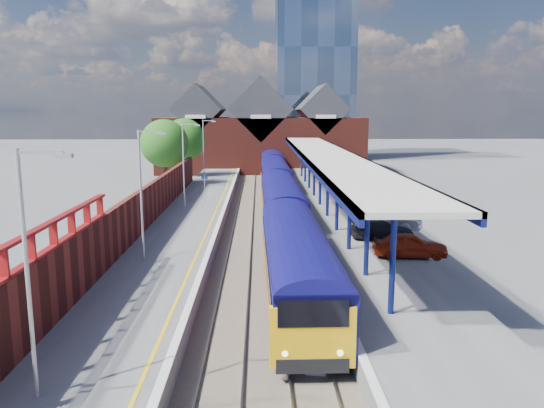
{
  "coord_description": "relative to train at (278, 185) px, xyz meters",
  "views": [
    {
      "loc": [
        -0.2,
        -21.92,
        8.95
      ],
      "look_at": [
        0.65,
        14.21,
        2.6
      ],
      "focal_mm": 35.0,
      "sensor_mm": 36.0,
      "label": 1
    }
  ],
  "objects": [
    {
      "name": "parked_car_dark",
      "position": [
        6.02,
        -16.46,
        -0.54
      ],
      "size": [
        4.11,
        1.96,
        1.16
      ],
      "primitive_type": "imported",
      "rotation": [
        0.0,
        0.0,
        1.66
      ],
      "color": "black",
      "rests_on": "right_platform"
    },
    {
      "name": "canopy",
      "position": [
        3.99,
        -5.02,
        3.13
      ],
      "size": [
        4.5,
        52.0,
        4.48
      ],
      "color": "#0D1550",
      "rests_on": "right_platform"
    },
    {
      "name": "brick_wall",
      "position": [
        -9.59,
        -13.43,
        0.33
      ],
      "size": [
        0.35,
        50.0,
        3.86
      ],
      "color": "#5D1F18",
      "rests_on": "left_platform"
    },
    {
      "name": "glass_tower",
      "position": [
        8.51,
        53.03,
        18.08
      ],
      "size": [
        14.2,
        14.2,
        40.3
      ],
      "color": "#455977",
      "rests_on": "ground"
    },
    {
      "name": "tree_far",
      "position": [
        -10.84,
        16.94,
        3.23
      ],
      "size": [
        5.2,
        5.2,
        8.1
      ],
      "color": "#382314",
      "rests_on": "ground"
    },
    {
      "name": "relay_cabinet",
      "position": [
        0.25,
        -31.75,
        -1.62
      ],
      "size": [
        0.83,
        0.99,
        1.0
      ],
      "primitive_type": "cube",
      "rotation": [
        0.0,
        0.0,
        -0.15
      ],
      "color": "#9EA1A3",
      "rests_on": "ground"
    },
    {
      "name": "platform_sign",
      "position": [
        -6.49,
        -2.97,
        0.57
      ],
      "size": [
        0.55,
        0.08,
        2.5
      ],
      "color": "#A5A8AA",
      "rests_on": "left_platform"
    },
    {
      "name": "parked_car_red",
      "position": [
        6.58,
        -20.77,
        -0.44
      ],
      "size": [
        4.16,
        2.01,
        1.37
      ],
      "primitive_type": "imported",
      "rotation": [
        0.0,
        0.0,
        1.47
      ],
      "color": "maroon",
      "rests_on": "right_platform"
    },
    {
      "name": "ballast_bed",
      "position": [
        -1.49,
        -6.97,
        -2.09
      ],
      "size": [
        6.0,
        76.0,
        0.06
      ],
      "primitive_type": "cube",
      "color": "#473D33",
      "rests_on": "ground"
    },
    {
      "name": "ground",
      "position": [
        -1.49,
        3.03,
        -2.12
      ],
      "size": [
        240.0,
        240.0,
        0.0
      ],
      "primitive_type": "plane",
      "color": "#5B5B5E",
      "rests_on": "ground"
    },
    {
      "name": "coping_left",
      "position": [
        -4.64,
        -6.97,
        -1.1
      ],
      "size": [
        0.3,
        76.0,
        0.05
      ],
      "primitive_type": "cube",
      "color": "silver",
      "rests_on": "left_platform"
    },
    {
      "name": "parked_car_blue",
      "position": [
        6.93,
        -7.06,
        -0.53
      ],
      "size": [
        4.55,
        2.74,
        1.18
      ],
      "primitive_type": "imported",
      "rotation": [
        0.0,
        0.0,
        1.76
      ],
      "color": "navy",
      "rests_on": "right_platform"
    },
    {
      "name": "train",
      "position": [
        0.0,
        0.0,
        0.0
      ],
      "size": [
        3.01,
        65.93,
        3.45
      ],
      "color": "#0F0C59",
      "rests_on": "ground"
    },
    {
      "name": "lamp_post_c",
      "position": [
        -7.86,
        -4.97,
        2.87
      ],
      "size": [
        1.48,
        0.18,
        7.0
      ],
      "color": "#A5A8AA",
      "rests_on": "left_platform"
    },
    {
      "name": "tree_near",
      "position": [
        -11.84,
        8.94,
        3.23
      ],
      "size": [
        5.2,
        5.2,
        8.1
      ],
      "color": "#382314",
      "rests_on": "ground"
    },
    {
      "name": "lamp_post_a",
      "position": [
        -7.86,
        -34.97,
        2.87
      ],
      "size": [
        1.48,
        0.18,
        7.0
      ],
      "color": "#A5A8AA",
      "rests_on": "left_platform"
    },
    {
      "name": "left_platform",
      "position": [
        -6.99,
        -6.97,
        -1.62
      ],
      "size": [
        5.0,
        76.0,
        1.0
      ],
      "primitive_type": "cube",
      "color": "#565659",
      "rests_on": "ground"
    },
    {
      "name": "station_building",
      "position": [
        -1.49,
        31.03,
        3.33
      ],
      "size": [
        30.0,
        12.12,
        13.78
      ],
      "color": "#5D1F18",
      "rests_on": "ground"
    },
    {
      "name": "yellow_line",
      "position": [
        -5.24,
        -6.97,
        -1.12
      ],
      "size": [
        0.14,
        76.0,
        0.01
      ],
      "primitive_type": "cube",
      "color": "yellow",
      "rests_on": "left_platform"
    },
    {
      "name": "coping_right",
      "position": [
        1.66,
        -6.97,
        -1.1
      ],
      "size": [
        0.3,
        76.0,
        0.05
      ],
      "primitive_type": "cube",
      "color": "silver",
      "rests_on": "right_platform"
    },
    {
      "name": "right_platform",
      "position": [
        4.51,
        -6.97,
        -1.62
      ],
      "size": [
        6.0,
        76.0,
        1.0
      ],
      "primitive_type": "cube",
      "color": "#565659",
      "rests_on": "ground"
    },
    {
      "name": "lamp_post_d",
      "position": [
        -7.86,
        11.03,
        2.87
      ],
      "size": [
        1.48,
        0.18,
        7.0
      ],
      "color": "#A5A8AA",
      "rests_on": "left_platform"
    },
    {
      "name": "parked_car_silver",
      "position": [
        7.01,
        -13.88,
        -0.38
      ],
      "size": [
        4.73,
        3.16,
        1.47
      ],
      "primitive_type": "imported",
      "rotation": [
        0.0,
        0.0,
        1.18
      ],
      "color": "silver",
      "rests_on": "right_platform"
    },
    {
      "name": "rails",
      "position": [
        -1.49,
        -6.97,
        -2.0
      ],
      "size": [
        4.51,
        76.0,
        0.14
      ],
      "color": "slate",
      "rests_on": "ground"
    },
    {
      "name": "lamp_post_b",
      "position": [
        -7.86,
        -20.97,
        2.87
      ],
      "size": [
        1.48,
        0.18,
        7.0
      ],
      "color": "#A5A8AA",
      "rests_on": "left_platform"
    }
  ]
}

